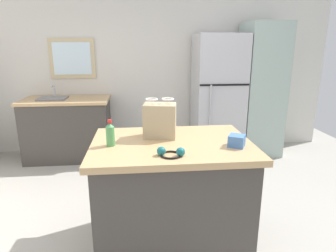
% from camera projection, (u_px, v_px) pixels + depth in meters
% --- Properties ---
extents(ground, '(6.55, 6.55, 0.00)m').
position_uv_depth(ground, '(180.00, 234.00, 2.69)').
color(ground, '#ADA89E').
extents(back_wall, '(5.46, 0.13, 2.77)m').
position_uv_depth(back_wall, '(159.00, 64.00, 4.67)').
color(back_wall, silver).
rests_on(back_wall, ground).
extents(kitchen_island, '(1.28, 0.92, 0.93)m').
position_uv_depth(kitchen_island, '(172.00, 194.00, 2.47)').
color(kitchen_island, '#423D38').
rests_on(kitchen_island, ground).
extents(refrigerator, '(0.72, 0.73, 1.84)m').
position_uv_depth(refrigerator, '(218.00, 96.00, 4.47)').
color(refrigerator, '#B7B7BC').
rests_on(refrigerator, ground).
extents(tall_cabinet, '(0.60, 0.65, 2.01)m').
position_uv_depth(tall_cabinet, '(261.00, 90.00, 4.51)').
color(tall_cabinet, '#9EB2A8').
rests_on(tall_cabinet, ground).
extents(sink_counter, '(1.25, 0.69, 1.10)m').
position_uv_depth(sink_counter, '(68.00, 128.00, 4.39)').
color(sink_counter, '#423D38').
rests_on(sink_counter, ground).
extents(shopping_bag, '(0.29, 0.23, 0.33)m').
position_uv_depth(shopping_bag, '(160.00, 120.00, 2.43)').
color(shopping_bag, tan).
rests_on(shopping_bag, kitchen_island).
extents(small_box, '(0.16, 0.16, 0.09)m').
position_uv_depth(small_box, '(237.00, 141.00, 2.23)').
color(small_box, '#4775B7').
rests_on(small_box, kitchen_island).
extents(bottle, '(0.07, 0.07, 0.21)m').
position_uv_depth(bottle, '(110.00, 134.00, 2.23)').
color(bottle, '#4C9956').
rests_on(bottle, kitchen_island).
extents(ear_defenders, '(0.20, 0.18, 0.06)m').
position_uv_depth(ear_defenders, '(171.00, 153.00, 2.05)').
color(ear_defenders, black).
rests_on(ear_defenders, kitchen_island).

